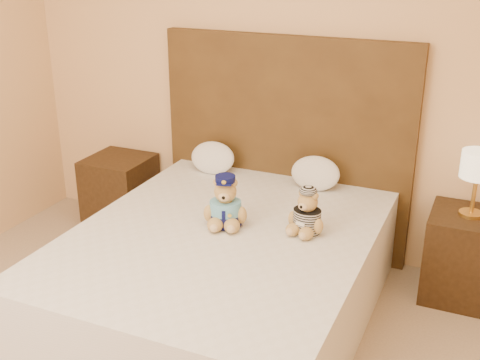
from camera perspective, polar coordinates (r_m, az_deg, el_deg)
name	(u,v)px	position (r m, az deg, el deg)	size (l,w,h in m)	color
room_walls	(134,13)	(2.37, -10.02, 15.31)	(4.04, 4.52, 2.72)	#E6B47D
bed	(223,275)	(3.50, -1.63, -9.01)	(1.60, 2.00, 0.55)	white
headboard	(285,146)	(4.15, 4.30, 3.24)	(1.75, 0.08, 1.50)	#503618
nightstand_left	(120,192)	(4.69, -11.28, -1.11)	(0.45, 0.45, 0.55)	#372311
nightstand_right	(464,256)	(3.94, 20.50, -6.77)	(0.45, 0.45, 0.55)	#372311
lamp	(478,168)	(3.71, 21.64, 1.07)	(0.20, 0.20, 0.40)	gold
teddy_police	(225,201)	(3.38, -1.38, -2.03)	(0.26, 0.25, 0.30)	#AC8043
teddy_prisoner	(307,212)	(3.33, 6.40, -2.99)	(0.23, 0.22, 0.26)	#AC8043
pillow_left	(213,156)	(4.20, -2.62, 2.26)	(0.33, 0.21, 0.23)	white
pillow_right	(315,172)	(3.94, 7.16, 0.78)	(0.33, 0.21, 0.23)	white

